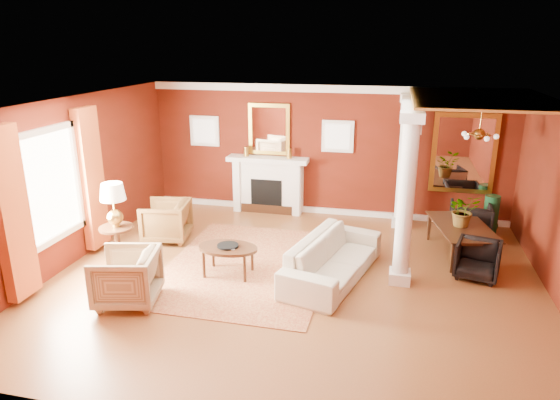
% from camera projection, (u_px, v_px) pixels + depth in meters
% --- Properties ---
extents(ground, '(8.00, 8.00, 0.00)m').
position_uv_depth(ground, '(295.00, 280.00, 8.32)').
color(ground, brown).
rests_on(ground, ground).
extents(room_shell, '(8.04, 7.04, 2.92)m').
position_uv_depth(room_shell, '(296.00, 162.00, 7.70)').
color(room_shell, '#5B180C').
rests_on(room_shell, ground).
extents(fireplace, '(1.85, 0.42, 1.29)m').
position_uv_depth(fireplace, '(268.00, 184.00, 11.47)').
color(fireplace, white).
rests_on(fireplace, ground).
extents(overmantel_mirror, '(0.95, 0.07, 1.15)m').
position_uv_depth(overmantel_mirror, '(269.00, 129.00, 11.22)').
color(overmantel_mirror, gold).
rests_on(overmantel_mirror, fireplace).
extents(flank_window_left, '(0.70, 0.07, 0.70)m').
position_uv_depth(flank_window_left, '(205.00, 131.00, 11.59)').
color(flank_window_left, white).
rests_on(flank_window_left, room_shell).
extents(flank_window_right, '(0.70, 0.07, 0.70)m').
position_uv_depth(flank_window_right, '(338.00, 136.00, 10.93)').
color(flank_window_right, white).
rests_on(flank_window_right, room_shell).
extents(left_window, '(0.21, 2.55, 2.60)m').
position_uv_depth(left_window, '(55.00, 193.00, 8.16)').
color(left_window, white).
rests_on(left_window, room_shell).
extents(column_front, '(0.36, 0.36, 2.80)m').
position_uv_depth(column_front, '(406.00, 200.00, 7.80)').
color(column_front, white).
rests_on(column_front, ground).
extents(column_back, '(0.36, 0.36, 2.80)m').
position_uv_depth(column_back, '(404.00, 161.00, 10.30)').
color(column_back, white).
rests_on(column_back, ground).
extents(header_beam, '(0.30, 3.20, 0.32)m').
position_uv_depth(header_beam, '(410.00, 110.00, 8.92)').
color(header_beam, white).
rests_on(header_beam, column_front).
extents(amber_ceiling, '(2.30, 3.40, 0.04)m').
position_uv_depth(amber_ceiling, '(481.00, 98.00, 8.45)').
color(amber_ceiling, gold).
rests_on(amber_ceiling, room_shell).
extents(dining_mirror, '(1.30, 0.07, 1.70)m').
position_uv_depth(dining_mirror, '(464.00, 154.00, 10.43)').
color(dining_mirror, gold).
rests_on(dining_mirror, room_shell).
extents(chandelier, '(0.60, 0.62, 0.75)m').
position_uv_depth(chandelier, '(479.00, 134.00, 8.68)').
color(chandelier, '#B28C38').
rests_on(chandelier, room_shell).
extents(crown_trim, '(8.00, 0.08, 0.16)m').
position_uv_depth(crown_trim, '(328.00, 89.00, 10.67)').
color(crown_trim, white).
rests_on(crown_trim, room_shell).
extents(base_trim, '(8.00, 0.08, 0.12)m').
position_uv_depth(base_trim, '(324.00, 211.00, 11.51)').
color(base_trim, white).
rests_on(base_trim, ground).
extents(rug, '(2.81, 3.73, 0.01)m').
position_uv_depth(rug, '(248.00, 266.00, 8.81)').
color(rug, maroon).
rests_on(rug, ground).
extents(sofa, '(1.28, 2.51, 0.94)m').
position_uv_depth(sofa, '(333.00, 251.00, 8.26)').
color(sofa, beige).
rests_on(sofa, ground).
extents(armchair_leopard, '(0.93, 0.98, 0.88)m').
position_uv_depth(armchair_leopard, '(166.00, 219.00, 9.86)').
color(armchair_leopard, black).
rests_on(armchair_leopard, ground).
extents(armchair_stripe, '(1.01, 1.05, 0.92)m').
position_uv_depth(armchair_stripe, '(126.00, 275.00, 7.46)').
color(armchair_stripe, tan).
rests_on(armchair_stripe, ground).
extents(coffee_table, '(1.01, 1.01, 0.51)m').
position_uv_depth(coffee_table, '(228.00, 249.00, 8.36)').
color(coffee_table, black).
rests_on(coffee_table, ground).
extents(coffee_book, '(0.18, 0.04, 0.25)m').
position_uv_depth(coffee_book, '(225.00, 240.00, 8.28)').
color(coffee_book, black).
rests_on(coffee_book, coffee_table).
extents(side_table, '(0.59, 0.59, 1.48)m').
position_uv_depth(side_table, '(114.00, 210.00, 8.64)').
color(side_table, black).
rests_on(side_table, ground).
extents(dining_table, '(0.91, 1.74, 0.92)m').
position_uv_depth(dining_table, '(463.00, 232.00, 9.13)').
color(dining_table, black).
rests_on(dining_table, ground).
extents(dining_chair_near, '(0.81, 0.78, 0.70)m').
position_uv_depth(dining_chair_near, '(478.00, 258.00, 8.30)').
color(dining_chair_near, black).
rests_on(dining_chair_near, ground).
extents(dining_chair_far, '(0.80, 0.76, 0.79)m').
position_uv_depth(dining_chair_far, '(470.00, 219.00, 9.99)').
color(dining_chair_far, black).
rests_on(dining_chair_far, ground).
extents(green_urn, '(0.34, 0.34, 0.81)m').
position_uv_depth(green_urn, '(490.00, 218.00, 10.25)').
color(green_urn, '#164524').
rests_on(green_urn, ground).
extents(potted_plant, '(0.71, 0.75, 0.47)m').
position_uv_depth(potted_plant, '(465.00, 196.00, 8.92)').
color(potted_plant, '#26591E').
rests_on(potted_plant, dining_table).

